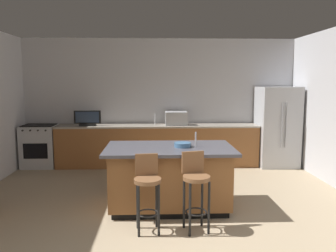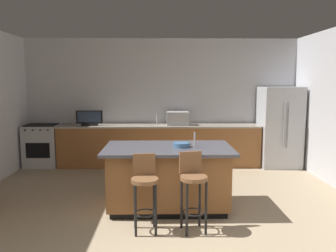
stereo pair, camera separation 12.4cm
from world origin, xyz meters
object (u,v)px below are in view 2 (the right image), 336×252
(range_oven, at_px, (42,145))
(kitchen_island, at_px, (168,177))
(bar_stool_right, at_px, (193,184))
(tv_monitor, at_px, (89,119))
(bar_stool_left, at_px, (144,186))
(microwave, at_px, (177,118))
(fruit_bowl, at_px, (181,145))
(tv_remote, at_px, (185,145))
(refrigerator, at_px, (279,127))

(range_oven, bearing_deg, kitchen_island, -42.95)
(bar_stool_right, bearing_deg, tv_monitor, 108.95)
(bar_stool_left, distance_m, bar_stool_right, 0.60)
(bar_stool_left, bearing_deg, tv_monitor, 106.71)
(microwave, xyz_separation_m, fruit_bowl, (-0.07, -2.56, -0.10))
(kitchen_island, relative_size, bar_stool_right, 1.87)
(kitchen_island, relative_size, microwave, 3.89)
(tv_monitor, height_order, tv_remote, tv_monitor)
(kitchen_island, distance_m, range_oven, 3.75)
(kitchen_island, distance_m, fruit_bowl, 0.52)
(microwave, distance_m, tv_remote, 2.45)
(bar_stool_left, relative_size, tv_remote, 5.72)
(refrigerator, bearing_deg, tv_remote, -133.38)
(range_oven, height_order, tv_remote, tv_remote)
(refrigerator, relative_size, bar_stool_left, 1.81)
(tv_monitor, bearing_deg, bar_stool_right, -58.80)
(fruit_bowl, height_order, tv_remote, fruit_bowl)
(tv_remote, bearing_deg, refrigerator, 84.74)
(microwave, height_order, tv_remote, microwave)
(bar_stool_left, relative_size, bar_stool_right, 0.97)
(kitchen_island, xyz_separation_m, microwave, (0.26, 2.56, 0.59))
(range_oven, height_order, microwave, microwave)
(refrigerator, bearing_deg, kitchen_island, -135.27)
(tv_monitor, relative_size, tv_remote, 3.37)
(fruit_bowl, bearing_deg, range_oven, 138.91)
(kitchen_island, xyz_separation_m, tv_remote, (0.26, 0.11, 0.46))
(fruit_bowl, bearing_deg, bar_stool_right, -82.12)
(range_oven, relative_size, fruit_bowl, 3.81)
(bar_stool_right, distance_m, fruit_bowl, 0.84)
(fruit_bowl, xyz_separation_m, tv_remote, (0.07, 0.11, -0.02))
(kitchen_island, distance_m, bar_stool_left, 0.82)
(range_oven, height_order, bar_stool_left, bar_stool_left)
(range_oven, xyz_separation_m, tv_remote, (3.01, -2.45, 0.47))
(kitchen_island, relative_size, fruit_bowl, 7.59)
(refrigerator, bearing_deg, range_oven, 179.13)
(kitchen_island, bearing_deg, bar_stool_left, -112.29)
(microwave, distance_m, bar_stool_left, 3.39)
(range_oven, height_order, tv_monitor, tv_monitor)
(microwave, relative_size, tv_remote, 2.82)
(fruit_bowl, distance_m, tv_remote, 0.14)
(microwave, bearing_deg, bar_stool_right, -89.36)
(kitchen_island, xyz_separation_m, tv_monitor, (-1.68, 2.50, 0.59))
(tv_remote, bearing_deg, tv_monitor, 167.13)
(refrigerator, bearing_deg, fruit_bowl, -132.93)
(kitchen_island, height_order, bar_stool_right, bar_stool_right)
(tv_monitor, distance_m, fruit_bowl, 3.13)
(microwave, xyz_separation_m, tv_monitor, (-1.94, -0.05, 0.00))
(range_oven, bearing_deg, bar_stool_right, -47.42)
(kitchen_island, relative_size, refrigerator, 1.06)
(range_oven, xyz_separation_m, bar_stool_left, (2.44, -3.31, 0.12))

